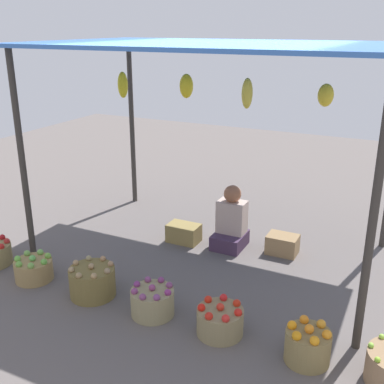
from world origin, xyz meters
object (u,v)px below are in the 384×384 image
basket_green_apples (34,269)px  basket_potatoes (92,281)px  basket_purple_onions (153,301)px  basket_oranges (308,345)px  vendor_person (231,224)px  wooden_crate_stacked_rear (184,233)px  basket_red_tomatoes (220,321)px  wooden_crate_near_vendor (282,244)px

basket_green_apples → basket_potatoes: bearing=1.8°
basket_purple_onions → basket_oranges: basket_oranges is taller
vendor_person → basket_potatoes: vendor_person is taller
vendor_person → basket_potatoes: (-0.83, -1.66, -0.14)m
basket_potatoes → wooden_crate_stacked_rear: basket_potatoes is taller
vendor_person → wooden_crate_stacked_rear: vendor_person is taller
basket_red_tomatoes → wooden_crate_near_vendor: bearing=88.1°
vendor_person → basket_red_tomatoes: size_ratio=1.89×
basket_purple_onions → basket_red_tomatoes: 0.68m
basket_potatoes → wooden_crate_stacked_rear: size_ratio=1.16×
wooden_crate_near_vendor → basket_green_apples: bearing=-141.3°
basket_purple_onions → wooden_crate_near_vendor: (0.74, 1.77, -0.02)m
basket_green_apples → basket_potatoes: size_ratio=0.87×
basket_potatoes → basket_purple_onions: size_ratio=1.12×
basket_oranges → basket_green_apples: bearing=179.8°
basket_green_apples → wooden_crate_stacked_rear: basket_green_apples is taller
basket_green_apples → basket_potatoes: (0.76, 0.02, 0.03)m
vendor_person → basket_green_apples: (-1.58, -1.68, -0.18)m
vendor_person → basket_purple_onions: (-0.12, -1.68, -0.16)m
basket_green_apples → basket_oranges: 2.93m
basket_potatoes → wooden_crate_stacked_rear: (0.25, 1.52, -0.04)m
vendor_person → basket_potatoes: size_ratio=1.70×
vendor_person → basket_green_apples: vendor_person is taller
basket_oranges → vendor_person: bearing=128.4°
basket_green_apples → basket_red_tomatoes: basket_red_tomatoes is taller
basket_purple_onions → vendor_person: bearing=86.1°
wooden_crate_near_vendor → basket_potatoes: bearing=-129.7°
wooden_crate_near_vendor → basket_red_tomatoes: bearing=-91.9°
basket_green_apples → basket_oranges: size_ratio=1.08×
basket_green_apples → basket_potatoes: basket_potatoes is taller
vendor_person → basket_red_tomatoes: bearing=-71.2°
basket_potatoes → basket_red_tomatoes: basket_potatoes is taller
basket_potatoes → wooden_crate_near_vendor: bearing=50.3°
wooden_crate_stacked_rear → basket_potatoes: bearing=-99.4°
basket_oranges → wooden_crate_stacked_rear: size_ratio=0.93×
basket_purple_onions → wooden_crate_near_vendor: size_ratio=1.14×
vendor_person → basket_potatoes: bearing=-116.5°
basket_purple_onions → wooden_crate_stacked_rear: (-0.46, 1.54, -0.02)m
basket_green_apples → basket_oranges: basket_oranges is taller
vendor_person → basket_oranges: bearing=-51.6°
basket_green_apples → wooden_crate_near_vendor: 2.83m
basket_potatoes → basket_green_apples: bearing=-178.2°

